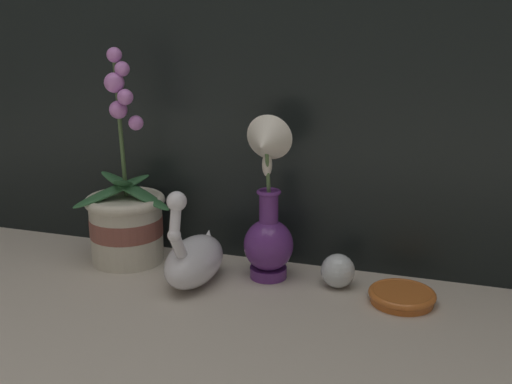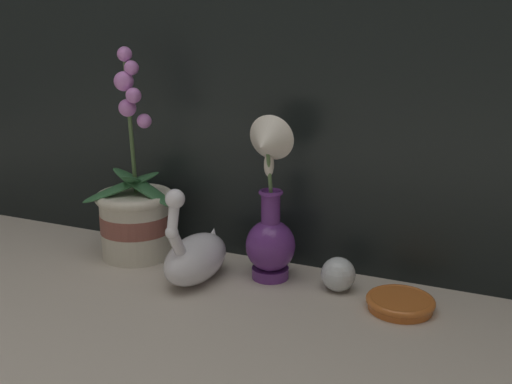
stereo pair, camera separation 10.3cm
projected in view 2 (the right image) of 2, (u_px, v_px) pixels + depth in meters
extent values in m
plane|color=#BCB2A3|center=(225.00, 313.00, 0.98)|extent=(2.80, 2.80, 0.00)
cylinder|color=beige|center=(136.00, 224.00, 1.20)|extent=(0.14, 0.14, 0.13)
cylinder|color=brown|center=(136.00, 221.00, 1.20)|extent=(0.14, 0.14, 0.04)
torus|color=beige|center=(135.00, 197.00, 1.19)|extent=(0.16, 0.16, 0.02)
cylinder|color=#4C6B3D|center=(130.00, 126.00, 1.15)|extent=(0.01, 0.02, 0.27)
ellipsoid|color=#2D6038|center=(144.00, 187.00, 1.17)|extent=(0.16, 0.06, 0.07)
ellipsoid|color=#2D6038|center=(137.00, 182.00, 1.21)|extent=(0.09, 0.17, 0.08)
ellipsoid|color=#2D6038|center=(121.00, 187.00, 1.17)|extent=(0.13, 0.14, 0.06)
sphere|color=#C67AD1|center=(125.00, 54.00, 1.11)|extent=(0.03, 0.03, 0.03)
sphere|color=#C67AD1|center=(131.00, 68.00, 1.10)|extent=(0.03, 0.03, 0.03)
sphere|color=#C67AD1|center=(124.00, 81.00, 1.11)|extent=(0.04, 0.04, 0.04)
sphere|color=#C67AD1|center=(133.00, 96.00, 1.10)|extent=(0.03, 0.03, 0.03)
sphere|color=#C67AD1|center=(127.00, 108.00, 1.12)|extent=(0.03, 0.03, 0.03)
sphere|color=#C67AD1|center=(144.00, 121.00, 1.12)|extent=(0.03, 0.03, 0.03)
ellipsoid|color=white|center=(196.00, 259.00, 1.09)|extent=(0.09, 0.17, 0.08)
cone|color=white|center=(212.00, 241.00, 1.14)|extent=(0.05, 0.06, 0.06)
cylinder|color=white|center=(177.00, 244.00, 1.02)|extent=(0.02, 0.05, 0.06)
sphere|color=white|center=(172.00, 232.00, 1.00)|extent=(0.02, 0.02, 0.02)
cylinder|color=white|center=(173.00, 216.00, 1.00)|extent=(0.02, 0.03, 0.06)
sphere|color=white|center=(175.00, 199.00, 1.00)|extent=(0.03, 0.03, 0.03)
cylinder|color=#602D7F|center=(270.00, 272.00, 1.11)|extent=(0.07, 0.07, 0.02)
ellipsoid|color=#602D7F|center=(270.00, 245.00, 1.10)|extent=(0.09, 0.09, 0.10)
cylinder|color=#602D7F|center=(271.00, 208.00, 1.08)|extent=(0.03, 0.03, 0.06)
torus|color=#602D7F|center=(271.00, 192.00, 1.07)|extent=(0.04, 0.04, 0.01)
cylinder|color=#567A47|center=(269.00, 172.00, 1.05)|extent=(0.01, 0.02, 0.08)
cone|color=white|center=(266.00, 143.00, 1.02)|extent=(0.08, 0.06, 0.09)
ellipsoid|color=white|center=(269.00, 165.00, 1.05)|extent=(0.02, 0.02, 0.04)
sphere|color=silver|center=(338.00, 274.00, 1.05)|extent=(0.06, 0.06, 0.06)
cylinder|color=#C66628|center=(400.00, 304.00, 0.99)|extent=(0.11, 0.11, 0.02)
torus|color=#C66628|center=(400.00, 301.00, 0.99)|extent=(0.11, 0.11, 0.01)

